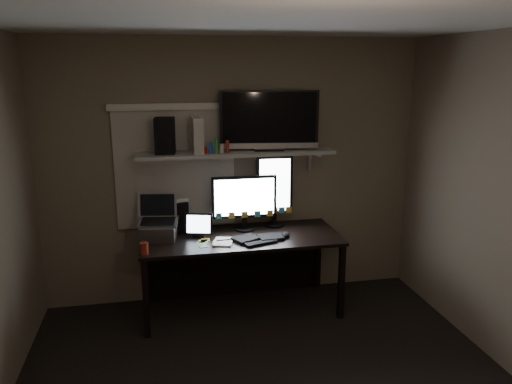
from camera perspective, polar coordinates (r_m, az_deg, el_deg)
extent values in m
plane|color=silver|center=(2.92, 2.89, 19.39)|extent=(3.60, 3.60, 0.00)
plane|color=#6D604E|center=(4.78, -2.58, 2.30)|extent=(3.60, 0.00, 3.60)
cube|color=beige|center=(4.70, -9.20, 2.56)|extent=(1.10, 0.02, 1.10)
cube|color=black|center=(4.57, -1.78, -5.24)|extent=(1.80, 0.75, 0.03)
cube|color=black|center=(5.02, -2.43, -7.84)|extent=(1.80, 0.02, 0.70)
cube|color=black|center=(4.35, -12.48, -11.86)|extent=(0.05, 0.05, 0.70)
cube|color=black|center=(4.62, 9.72, -10.10)|extent=(0.05, 0.05, 0.70)
cube|color=black|center=(4.96, -12.37, -8.48)|extent=(0.05, 0.05, 0.70)
cube|color=black|center=(5.20, 7.08, -7.16)|extent=(0.05, 0.05, 0.70)
cube|color=#A0A09B|center=(4.57, -2.28, 4.50)|extent=(1.80, 0.35, 0.03)
cube|color=black|center=(4.66, -1.36, -1.21)|extent=(0.61, 0.07, 0.54)
cube|color=black|center=(4.76, 2.11, 0.17)|extent=(0.35, 0.07, 0.70)
cube|color=black|center=(4.47, 0.25, -5.29)|extent=(0.48, 0.30, 0.03)
ellipsoid|color=black|center=(4.54, 3.42, -4.88)|extent=(0.11, 0.13, 0.04)
cube|color=white|center=(4.41, -3.77, -5.70)|extent=(0.22, 0.26, 0.01)
cube|color=black|center=(4.53, -6.61, -3.79)|extent=(0.27, 0.17, 0.22)
cube|color=black|center=(4.72, -9.20, -2.69)|extent=(0.25, 0.17, 0.29)
cube|color=#A3A2A7|center=(4.51, -11.15, -2.93)|extent=(0.39, 0.34, 0.39)
cylinder|color=maroon|center=(4.22, -12.67, -6.31)|extent=(0.08, 0.08, 0.10)
cube|color=black|center=(4.58, 1.50, 8.15)|extent=(0.92, 0.28, 0.54)
cube|color=beige|center=(4.50, -6.72, 6.48)|extent=(0.09, 0.27, 0.31)
cube|color=black|center=(4.50, -10.37, 6.36)|extent=(0.19, 0.22, 0.32)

